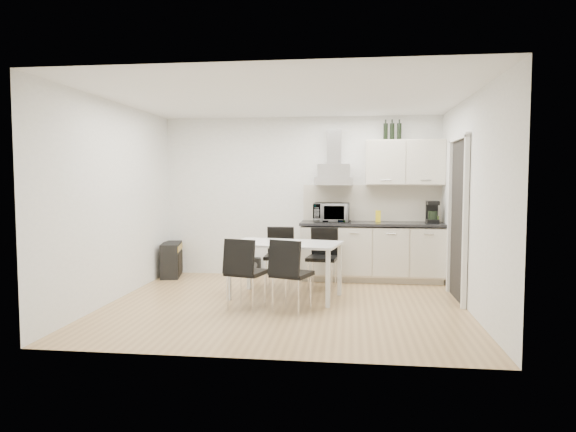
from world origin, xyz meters
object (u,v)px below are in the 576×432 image
object	(u,v)px
kitchenette	(374,228)
chair_far_right	(322,259)
guitar_amp	(171,260)
chair_near_left	(247,273)
chair_near_right	(292,275)
dining_table	(285,248)
floor_speaker	(255,267)
chair_far_left	(279,258)

from	to	relation	value
kitchenette	chair_far_right	distance (m)	1.15
chair_far_right	guitar_amp	bearing A→B (deg)	-8.03
kitchenette	chair_far_right	xyz separation A→B (m)	(-0.77, -0.76, -0.39)
chair_near_left	guitar_amp	xyz separation A→B (m)	(-1.65, 1.91, -0.16)
chair_near_right	dining_table	bearing A→B (deg)	123.63
chair_far_right	floor_speaker	distance (m)	1.52
chair_far_right	chair_near_left	size ratio (longest dim) A/B	1.00
guitar_amp	floor_speaker	size ratio (longest dim) A/B	2.43
chair_far_left	chair_near_left	size ratio (longest dim) A/B	1.00
kitchenette	guitar_amp	world-z (taller)	kitchenette
chair_far_left	floor_speaker	xyz separation A→B (m)	(-0.53, 0.87, -0.29)
chair_far_left	kitchenette	bearing A→B (deg)	-154.74
chair_near_right	kitchenette	bearing A→B (deg)	82.29
chair_far_right	chair_near_right	world-z (taller)	same
kitchenette	floor_speaker	bearing A→B (deg)	175.11
dining_table	chair_near_right	distance (m)	0.73
chair_far_left	dining_table	bearing A→B (deg)	103.64
chair_near_right	guitar_amp	bearing A→B (deg)	158.45
kitchenette	chair_near_right	distance (m)	2.33
guitar_amp	chair_near_left	bearing A→B (deg)	-61.46
kitchenette	chair_far_left	bearing A→B (deg)	-153.36
kitchenette	dining_table	size ratio (longest dim) A/B	1.62
chair_far_left	chair_near_right	bearing A→B (deg)	103.02
chair_far_left	chair_near_right	xyz separation A→B (m)	(0.34, -1.33, 0.00)
kitchenette	chair_far_right	bearing A→B (deg)	-135.27
kitchenette	chair_far_right	world-z (taller)	kitchenette
chair_far_left	chair_near_right	world-z (taller)	same
chair_far_right	chair_near_left	world-z (taller)	same
chair_far_right	chair_near_right	size ratio (longest dim) A/B	1.00
chair_far_right	chair_near_left	bearing A→B (deg)	62.22
dining_table	chair_far_right	bearing A→B (deg)	62.74
chair_near_right	floor_speaker	distance (m)	2.39
guitar_amp	floor_speaker	distance (m)	1.37
chair_near_right	floor_speaker	xyz separation A→B (m)	(-0.87, 2.20, -0.29)
chair_far_left	floor_speaker	world-z (taller)	chair_far_left
chair_near_left	dining_table	bearing A→B (deg)	73.26
chair_near_right	chair_near_left	bearing A→B (deg)	-164.34
chair_far_right	guitar_amp	distance (m)	2.60
chair_far_right	floor_speaker	xyz separation A→B (m)	(-1.16, 0.93, -0.29)
dining_table	guitar_amp	distance (m)	2.45
dining_table	chair_near_right	bearing A→B (deg)	-66.05
kitchenette	chair_far_left	size ratio (longest dim) A/B	2.86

